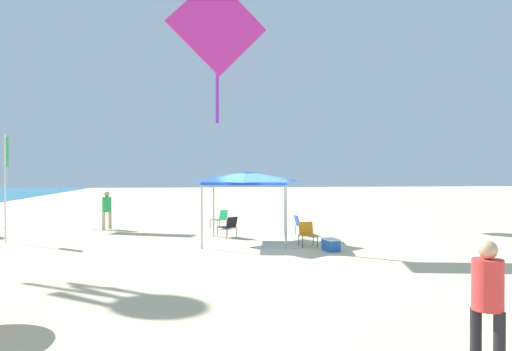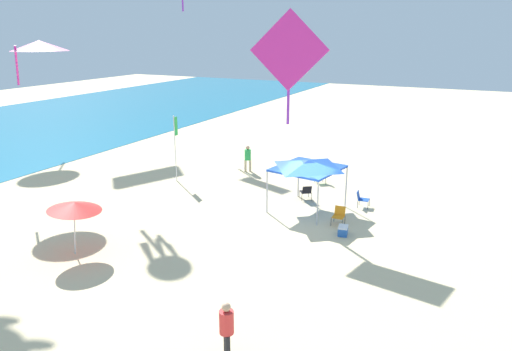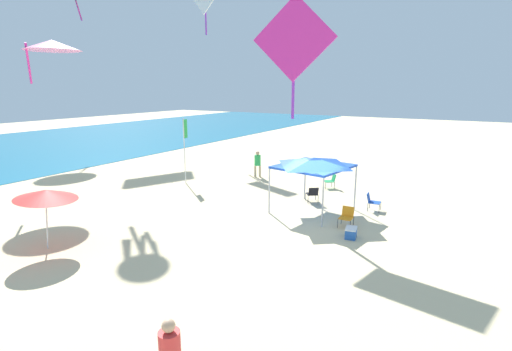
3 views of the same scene
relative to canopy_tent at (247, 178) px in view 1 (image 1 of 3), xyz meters
name	(u,v)px [view 1 (image 1 of 3)]	position (x,y,z in m)	size (l,w,h in m)	color
ground	(257,249)	(-1.15, -0.23, -2.38)	(120.00, 120.00, 0.10)	beige
canopy_tent	(247,178)	(0.00, 0.00, 0.00)	(3.48, 3.34, 2.57)	#B7B7BC
folding_chair_left_of_tent	(229,225)	(1.36, 0.55, -1.85)	(0.81, 0.79, 0.82)	black
folding_chair_right_of_tent	(221,218)	(4.51, 0.72, -1.85)	(0.79, 0.81, 0.82)	black
folding_chair_facing_ocean	(307,232)	(-1.09, -1.99, -1.85)	(0.65, 0.56, 0.82)	black
folding_chair_near_cooler	(301,224)	(1.61, -2.36, -1.85)	(0.59, 0.67, 0.82)	black
cooler_box	(331,245)	(-2.20, -2.52, -2.13)	(0.68, 0.52, 0.40)	blue
banner_flag	(6,177)	(1.15, 8.68, 0.04)	(0.36, 0.06, 3.94)	silver
person_watching_sky	(488,293)	(-11.58, -1.99, -1.34)	(0.40, 0.40, 1.68)	black
person_beachcomber	(107,207)	(4.73, 5.75, -1.33)	(0.40, 0.40, 1.69)	#C6B28C
kite_diamond_magenta	(217,31)	(-0.11, 1.07, 5.23)	(0.90, 3.66, 5.32)	#E02D9E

